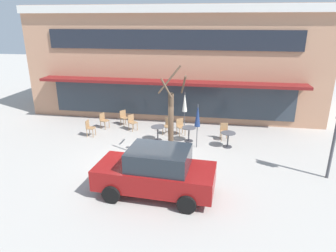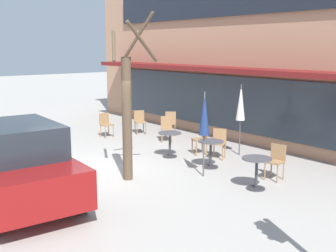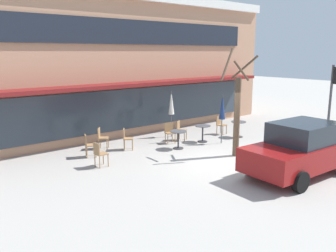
% 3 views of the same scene
% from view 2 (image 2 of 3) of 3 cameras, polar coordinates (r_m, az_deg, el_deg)
% --- Properties ---
extents(ground_plane, '(80.00, 80.00, 0.00)m').
position_cam_2_polar(ground_plane, '(11.34, -10.52, -6.47)').
color(ground_plane, '#ADA8A0').
extents(building_facade, '(18.29, 9.10, 6.80)m').
position_cam_2_polar(building_facade, '(17.83, 18.96, 10.40)').
color(building_facade, tan).
rests_on(building_facade, ground).
extents(cafe_table_near_wall, '(0.70, 0.70, 0.76)m').
position_cam_2_polar(cafe_table_near_wall, '(10.11, 11.90, -5.58)').
color(cafe_table_near_wall, '#333338').
rests_on(cafe_table_near_wall, ground).
extents(cafe_table_streetside, '(0.70, 0.70, 0.76)m').
position_cam_2_polar(cafe_table_streetside, '(12.77, 0.25, -1.95)').
color(cafe_table_streetside, '#333338').
rests_on(cafe_table_streetside, ground).
extents(cafe_table_by_tree, '(0.70, 0.70, 0.76)m').
position_cam_2_polar(cafe_table_by_tree, '(11.71, 5.80, -3.18)').
color(cafe_table_by_tree, '#333338').
rests_on(cafe_table_by_tree, ground).
extents(patio_umbrella_green_folded, '(0.28, 0.28, 2.20)m').
position_cam_2_polar(patio_umbrella_green_folded, '(10.67, 4.94, 1.59)').
color(patio_umbrella_green_folded, '#4C4C51').
rests_on(patio_umbrella_green_folded, ground).
extents(patio_umbrella_cream_folded, '(0.28, 0.28, 2.20)m').
position_cam_2_polar(patio_umbrella_cream_folded, '(13.00, 9.83, 3.09)').
color(patio_umbrella_cream_folded, '#4C4C51').
rests_on(patio_umbrella_cream_folded, ground).
extents(cafe_chair_0, '(0.52, 0.52, 0.89)m').
position_cam_2_polar(cafe_chair_0, '(16.27, -3.85, 0.80)').
color(cafe_chair_0, '#9E754C').
rests_on(cafe_chair_0, ground).
extents(cafe_chair_1, '(0.56, 0.56, 0.89)m').
position_cam_2_polar(cafe_chair_1, '(15.93, 0.35, 0.61)').
color(cafe_chair_1, '#9E754C').
rests_on(cafe_chair_1, ground).
extents(cafe_chair_2, '(0.55, 0.55, 0.89)m').
position_cam_2_polar(cafe_chair_2, '(12.71, 6.92, -2.05)').
color(cafe_chair_2, '#9E754C').
rests_on(cafe_chair_2, ground).
extents(cafe_chair_3, '(0.40, 0.40, 0.89)m').
position_cam_2_polar(cafe_chair_3, '(15.79, -8.43, 0.40)').
color(cafe_chair_3, '#9E754C').
rests_on(cafe_chair_3, ground).
extents(cafe_chair_4, '(0.51, 0.51, 0.89)m').
position_cam_2_polar(cafe_chair_4, '(13.15, 4.59, -1.58)').
color(cafe_chair_4, '#9E754C').
rests_on(cafe_chair_4, ground).
extents(cafe_chair_5, '(0.56, 0.56, 0.89)m').
position_cam_2_polar(cafe_chair_5, '(14.89, -0.20, -0.10)').
color(cafe_chair_5, '#9E754C').
rests_on(cafe_chair_5, ground).
extents(cafe_chair_6, '(0.47, 0.47, 0.89)m').
position_cam_2_polar(cafe_chair_6, '(10.97, 14.44, -4.37)').
color(cafe_chair_6, '#9E754C').
rests_on(cafe_chair_6, ground).
extents(parked_sedan, '(4.30, 2.21, 1.76)m').
position_cam_2_polar(parked_sedan, '(9.48, -20.06, -4.82)').
color(parked_sedan, maroon).
rests_on(parked_sedan, ground).
extents(street_tree, '(1.32, 1.12, 4.15)m').
position_cam_2_polar(street_tree, '(10.43, -5.48, 2.13)').
color(street_tree, brown).
rests_on(street_tree, ground).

